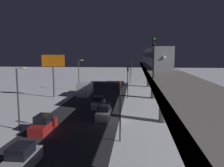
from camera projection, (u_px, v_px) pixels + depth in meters
ground_plane at (110, 120)px, 31.93m from camera, size 240.00×240.00×0.00m
avenue_asphalt at (80, 119)px, 32.34m from camera, size 11.00×82.95×0.01m
elevated_railway at (164, 79)px, 30.44m from camera, size 5.00×82.95×6.79m
subway_train at (154, 56)px, 50.04m from camera, size 2.94×36.87×3.40m
rail_signal at (154, 50)px, 22.06m from camera, size 0.36×0.41×4.00m
sedan_silver at (104, 113)px, 32.94m from camera, size 1.91×4.78×1.97m
sedan_silver_2 at (21, 159)px, 18.42m from camera, size 1.80×4.50×1.97m
sedan_red at (43, 125)px, 27.43m from camera, size 1.80×4.77×1.97m
sedan_silver_3 at (98, 103)px, 39.39m from camera, size 1.80×4.37×1.97m
box_truck at (85, 89)px, 51.26m from camera, size 2.40×7.40×2.80m
traffic_light_near at (120, 102)px, 23.75m from camera, size 0.32×0.44×6.40m
traffic_light_mid at (128, 78)px, 47.35m from camera, size 0.32×0.44×6.40m
traffic_light_far at (130, 70)px, 70.95m from camera, size 0.32×0.44×6.40m
traffic_light_distant at (132, 66)px, 94.55m from camera, size 0.32×0.44×6.40m
commercial_billboard at (53, 65)px, 47.92m from camera, size 4.80×0.36×8.90m
street_lamp_near at (19, 91)px, 27.38m from camera, size 1.35×0.44×7.65m
street_lamp_far at (80, 71)px, 56.98m from camera, size 1.35×0.44×7.65m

